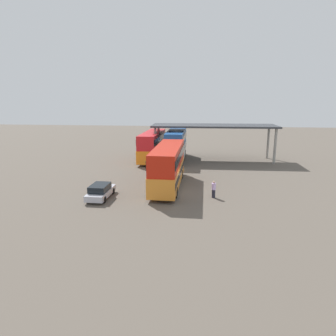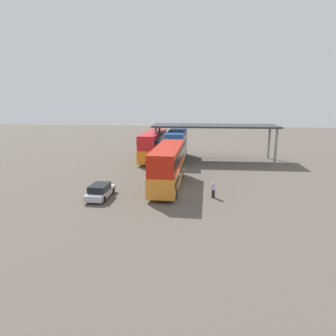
% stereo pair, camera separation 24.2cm
% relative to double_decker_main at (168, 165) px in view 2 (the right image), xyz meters
% --- Properties ---
extents(ground_plane, '(140.00, 140.00, 0.00)m').
position_rel_double_decker_main_xyz_m(ground_plane, '(1.02, -2.05, -2.34)').
color(ground_plane, '#5B5248').
extents(double_decker_main, '(2.77, 10.93, 4.27)m').
position_rel_double_decker_main_xyz_m(double_decker_main, '(0.00, 0.00, 0.00)').
color(double_decker_main, orange).
rests_on(double_decker_main, ground_plane).
extents(parked_hatchback, '(1.76, 4.12, 1.35)m').
position_rel_double_decker_main_xyz_m(parked_hatchback, '(-5.82, -4.37, -1.67)').
color(parked_hatchback, '#B5B6C2').
rests_on(parked_hatchback, ground_plane).
extents(double_decker_near_canopy, '(2.80, 10.77, 4.13)m').
position_rel_double_decker_main_xyz_m(double_decker_near_canopy, '(-3.78, 13.63, -0.07)').
color(double_decker_near_canopy, orange).
rests_on(double_decker_near_canopy, ground_plane).
extents(double_decker_mid_row, '(2.61, 10.07, 4.39)m').
position_rel_double_decker_main_xyz_m(double_decker_mid_row, '(-0.26, 13.83, 0.06)').
color(double_decker_mid_row, silver).
rests_on(double_decker_mid_row, ground_plane).
extents(depot_canopy, '(18.10, 5.64, 5.22)m').
position_rel_double_decker_main_xyz_m(depot_canopy, '(5.22, 14.32, 2.50)').
color(depot_canopy, '#33353A').
rests_on(depot_canopy, ground_plane).
extents(pedestrian_waiting, '(0.38, 0.38, 1.61)m').
position_rel_double_decker_main_xyz_m(pedestrian_waiting, '(4.60, -3.10, -1.54)').
color(pedestrian_waiting, '#262633').
rests_on(pedestrian_waiting, ground_plane).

